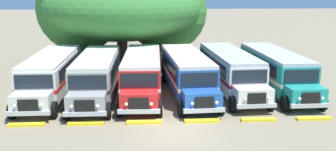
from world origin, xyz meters
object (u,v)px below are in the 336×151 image
object	(u,v)px
parked_bus_slot_1	(97,73)
parked_bus_slot_5	(275,69)
parked_bus_slot_0	(52,73)
broad_shade_tree	(124,8)
parked_bus_slot_4	(230,69)
parked_bus_slot_3	(187,72)
parked_bus_slot_2	(142,72)

from	to	relation	value
parked_bus_slot_1	parked_bus_slot_5	world-z (taller)	same
parked_bus_slot_1	parked_bus_slot_5	distance (m)	12.85
parked_bus_slot_0	broad_shade_tree	bearing A→B (deg)	156.86
parked_bus_slot_1	parked_bus_slot_0	bearing A→B (deg)	-95.07
parked_bus_slot_4	parked_bus_slot_5	size ratio (longest dim) A/B	1.00
parked_bus_slot_5	broad_shade_tree	size ratio (longest dim) A/B	0.68
parked_bus_slot_3	broad_shade_tree	world-z (taller)	broad_shade_tree
broad_shade_tree	parked_bus_slot_5	bearing A→B (deg)	-42.40
parked_bus_slot_1	parked_bus_slot_5	bearing A→B (deg)	93.35
parked_bus_slot_2	parked_bus_slot_5	size ratio (longest dim) A/B	1.00
parked_bus_slot_4	parked_bus_slot_5	bearing A→B (deg)	84.72
parked_bus_slot_2	broad_shade_tree	bearing A→B (deg)	-169.27
parked_bus_slot_3	parked_bus_slot_5	xyz separation A→B (m)	(6.58, 0.50, 0.00)
parked_bus_slot_3	parked_bus_slot_1	bearing A→B (deg)	-92.17
parked_bus_slot_2	parked_bus_slot_3	size ratio (longest dim) A/B	1.00
parked_bus_slot_5	broad_shade_tree	bearing A→B (deg)	-134.18
parked_bus_slot_1	parked_bus_slot_4	distance (m)	9.54
parked_bus_slot_0	parked_bus_slot_1	size ratio (longest dim) A/B	1.00
parked_bus_slot_4	parked_bus_slot_1	bearing A→B (deg)	-88.46
parked_bus_slot_3	broad_shade_tree	distance (m)	12.55
parked_bus_slot_0	parked_bus_slot_5	distance (m)	16.01
parked_bus_slot_4	broad_shade_tree	world-z (taller)	broad_shade_tree
parked_bus_slot_2	parked_bus_slot_4	size ratio (longest dim) A/B	1.00
parked_bus_slot_0	parked_bus_slot_5	xyz separation A→B (m)	(16.01, 0.37, 0.00)
parked_bus_slot_0	parked_bus_slot_2	world-z (taller)	same
parked_bus_slot_0	parked_bus_slot_1	world-z (taller)	same
parked_bus_slot_2	parked_bus_slot_5	bearing A→B (deg)	94.38
parked_bus_slot_1	parked_bus_slot_3	bearing A→B (deg)	91.94
parked_bus_slot_0	parked_bus_slot_4	bearing A→B (deg)	92.13
parked_bus_slot_3	broad_shade_tree	xyz separation A→B (m)	(-4.84, 10.92, 3.86)
broad_shade_tree	parked_bus_slot_3	bearing A→B (deg)	-66.11
parked_bus_slot_2	parked_bus_slot_5	world-z (taller)	same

